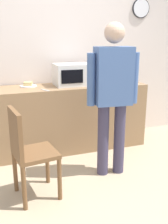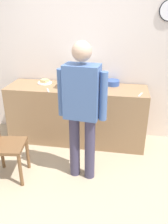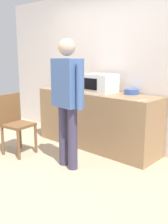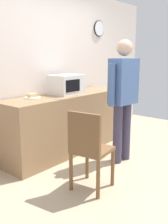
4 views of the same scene
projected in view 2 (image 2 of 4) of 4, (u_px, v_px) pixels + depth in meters
name	position (u px, v px, depth m)	size (l,w,h in m)	color
ground_plane	(60.00, 189.00, 2.85)	(6.00, 6.00, 0.00)	tan
back_wall	(82.00, 58.00, 3.75)	(5.40, 0.13, 2.60)	silver
kitchen_counter	(77.00, 114.00, 3.76)	(2.18, 0.62, 0.93)	#93704C
microwave	(80.00, 78.00, 3.51)	(0.50, 0.39, 0.30)	silver
sandwich_plate	(45.00, 82.00, 3.74)	(0.23, 0.23, 0.07)	white
salad_bowl	(112.00, 83.00, 3.64)	(0.22, 0.22, 0.08)	#33519E
fork_utensil	(140.00, 95.00, 3.24)	(0.17, 0.02, 0.01)	silver
spoon_utensil	(48.00, 90.00, 3.42)	(0.17, 0.02, 0.01)	silver
person_standing	(82.00, 105.00, 2.68)	(0.59, 0.28, 1.74)	#3E3853
wooden_chair	(1.00, 142.00, 2.87)	(0.45, 0.45, 0.94)	brown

